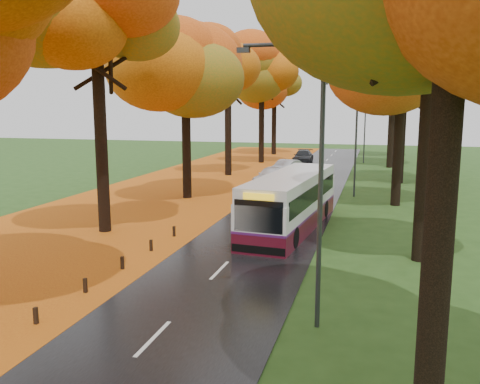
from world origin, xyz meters
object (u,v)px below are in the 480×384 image
at_px(car_silver, 286,168).
at_px(car_dark, 303,157).
at_px(car_white, 272,176).
at_px(streetlamp_near, 312,164).
at_px(streetlamp_mid, 353,129).
at_px(streetlamp_far, 363,120).
at_px(bus, 291,200).

relative_size(car_silver, car_dark, 0.91).
bearing_deg(car_white, streetlamp_near, -63.92).
height_order(streetlamp_mid, car_white, streetlamp_mid).
height_order(streetlamp_mid, car_dark, streetlamp_mid).
xyz_separation_m(streetlamp_near, car_white, (-6.30, 25.24, -3.90)).
bearing_deg(car_white, streetlamp_mid, -15.13).
bearing_deg(streetlamp_mid, streetlamp_near, -90.00).
xyz_separation_m(car_white, car_silver, (0.12, 5.81, -0.05)).
distance_m(streetlamp_far, car_white, 20.17).
bearing_deg(streetlamp_near, streetlamp_far, 90.00).
bearing_deg(streetlamp_far, streetlamp_mid, -90.00).
bearing_deg(streetlamp_near, car_silver, 101.25).
height_order(streetlamp_near, car_white, streetlamp_near).
xyz_separation_m(streetlamp_mid, car_silver, (-6.18, 9.05, -3.95)).
distance_m(streetlamp_near, bus, 12.15).
bearing_deg(car_silver, streetlamp_near, -61.72).
bearing_deg(car_white, car_dark, 101.71).
bearing_deg(streetlamp_mid, car_dark, 107.27).
relative_size(streetlamp_mid, streetlamp_far, 1.00).
bearing_deg(streetlamp_mid, streetlamp_far, 90.00).
relative_size(streetlamp_near, streetlamp_far, 1.00).
bearing_deg(bus, streetlamp_mid, 82.46).
bearing_deg(car_dark, car_white, -91.91).
distance_m(streetlamp_far, car_dark, 7.65).
bearing_deg(car_dark, bus, -84.53).
height_order(streetlamp_mid, streetlamp_far, same).
bearing_deg(streetlamp_near, bus, 102.00).
xyz_separation_m(streetlamp_mid, streetlamp_far, (0.00, 22.00, 0.00)).
height_order(streetlamp_far, bus, streetlamp_far).
bearing_deg(bus, car_silver, 106.29).
distance_m(streetlamp_near, streetlamp_far, 44.00).
relative_size(streetlamp_near, bus, 0.74).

